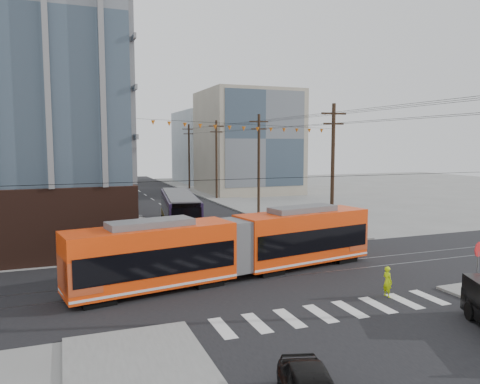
% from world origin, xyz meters
% --- Properties ---
extents(ground, '(160.00, 160.00, 0.00)m').
position_xyz_m(ground, '(0.00, 0.00, 0.00)').
color(ground, slate).
extents(bg_bldg_nw_near, '(18.00, 16.00, 18.00)m').
position_xyz_m(bg_bldg_nw_near, '(-17.00, 52.00, 9.00)').
color(bg_bldg_nw_near, '#8C99A5').
rests_on(bg_bldg_nw_near, ground).
extents(bg_bldg_ne_near, '(14.00, 14.00, 16.00)m').
position_xyz_m(bg_bldg_ne_near, '(16.00, 48.00, 8.00)').
color(bg_bldg_ne_near, gray).
rests_on(bg_bldg_ne_near, ground).
extents(bg_bldg_nw_far, '(16.00, 18.00, 20.00)m').
position_xyz_m(bg_bldg_nw_far, '(-14.00, 72.00, 10.00)').
color(bg_bldg_nw_far, gray).
rests_on(bg_bldg_nw_far, ground).
extents(bg_bldg_ne_far, '(16.00, 16.00, 14.00)m').
position_xyz_m(bg_bldg_ne_far, '(18.00, 68.00, 7.00)').
color(bg_bldg_ne_far, '#8C99A5').
rests_on(bg_bldg_ne_far, ground).
extents(utility_pole_far, '(0.30, 0.30, 11.00)m').
position_xyz_m(utility_pole_far, '(8.50, 56.00, 5.50)').
color(utility_pole_far, black).
rests_on(utility_pole_far, ground).
extents(streetcar, '(19.39, 6.14, 3.70)m').
position_xyz_m(streetcar, '(-2.49, 4.00, 1.85)').
color(streetcar, '#ED3C0B').
rests_on(streetcar, ground).
extents(city_bus, '(4.47, 12.57, 3.49)m').
position_xyz_m(city_bus, '(-2.08, 19.20, 1.74)').
color(city_bus, '#271A3D').
rests_on(city_bus, ground).
extents(parked_car_silver, '(2.34, 4.23, 1.32)m').
position_xyz_m(parked_car_silver, '(-6.07, 15.93, 0.66)').
color(parked_car_silver, gray).
rests_on(parked_car_silver, ground).
extents(parked_car_white, '(3.50, 4.79, 1.29)m').
position_xyz_m(parked_car_white, '(-5.72, 20.65, 0.64)').
color(parked_car_white, silver).
rests_on(parked_car_white, ground).
extents(parked_car_grey, '(3.61, 5.22, 1.32)m').
position_xyz_m(parked_car_grey, '(-5.79, 22.25, 0.66)').
color(parked_car_grey, '#59595A').
rests_on(parked_car_grey, ground).
extents(pedestrian, '(0.42, 0.60, 1.59)m').
position_xyz_m(pedestrian, '(3.68, -2.10, 0.79)').
color(pedestrian, '#CCF20D').
rests_on(pedestrian, ground).
extents(stop_sign, '(1.01, 1.01, 2.66)m').
position_xyz_m(stop_sign, '(8.10, -3.63, 1.33)').
color(stop_sign, red).
rests_on(stop_sign, ground).
extents(jersey_barrier, '(1.08, 3.75, 0.74)m').
position_xyz_m(jersey_barrier, '(8.30, 13.55, 0.37)').
color(jersey_barrier, gray).
rests_on(jersey_barrier, ground).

